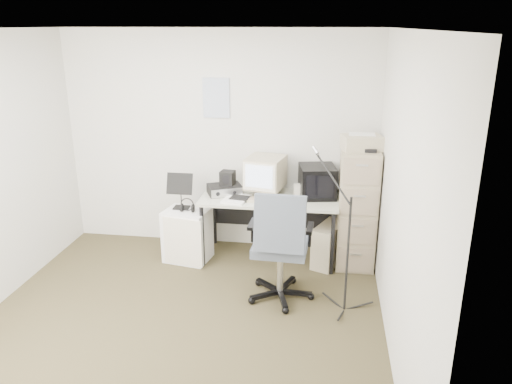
# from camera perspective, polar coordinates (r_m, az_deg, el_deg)

# --- Properties ---
(floor) EXTENTS (3.60, 3.60, 0.01)m
(floor) POSITION_cam_1_polar(r_m,az_deg,el_deg) (4.64, -8.72, -14.73)
(floor) COLOR #423B1F
(floor) RESTS_ON ground
(ceiling) EXTENTS (3.60, 3.60, 0.01)m
(ceiling) POSITION_cam_1_polar(r_m,az_deg,el_deg) (3.89, -10.60, 17.87)
(ceiling) COLOR white
(ceiling) RESTS_ON ground
(wall_back) EXTENTS (3.60, 0.02, 2.50)m
(wall_back) POSITION_cam_1_polar(r_m,az_deg,el_deg) (5.77, -4.22, 5.76)
(wall_back) COLOR silver
(wall_back) RESTS_ON ground
(wall_front) EXTENTS (3.60, 0.02, 2.50)m
(wall_front) POSITION_cam_1_polar(r_m,az_deg,el_deg) (2.59, -21.79, -12.51)
(wall_front) COLOR silver
(wall_front) RESTS_ON ground
(wall_right) EXTENTS (0.02, 3.60, 2.50)m
(wall_right) POSITION_cam_1_polar(r_m,az_deg,el_deg) (3.95, 16.18, -1.08)
(wall_right) COLOR silver
(wall_right) RESTS_ON ground
(wall_calendar) EXTENTS (0.30, 0.02, 0.44)m
(wall_calendar) POSITION_cam_1_polar(r_m,az_deg,el_deg) (5.67, -4.57, 10.66)
(wall_calendar) COLOR white
(wall_calendar) RESTS_ON wall_back
(filing_cabinet) EXTENTS (0.40, 0.60, 1.30)m
(filing_cabinet) POSITION_cam_1_polar(r_m,az_deg,el_deg) (5.51, 11.46, -1.70)
(filing_cabinet) COLOR #9F9686
(filing_cabinet) RESTS_ON floor
(printer) EXTENTS (0.44, 0.35, 0.15)m
(printer) POSITION_cam_1_polar(r_m,az_deg,el_deg) (5.26, 11.99, 5.54)
(printer) COLOR #BCAD95
(printer) RESTS_ON filing_cabinet
(desk) EXTENTS (1.50, 0.70, 0.73)m
(desk) POSITION_cam_1_polar(r_m,az_deg,el_deg) (5.61, 1.55, -4.08)
(desk) COLOR beige
(desk) RESTS_ON floor
(crt_monitor) EXTENTS (0.46, 0.47, 0.42)m
(crt_monitor) POSITION_cam_1_polar(r_m,az_deg,el_deg) (5.51, 1.09, 1.87)
(crt_monitor) COLOR #BCAD95
(crt_monitor) RESTS_ON desk
(crt_tv) EXTENTS (0.44, 0.46, 0.34)m
(crt_tv) POSITION_cam_1_polar(r_m,az_deg,el_deg) (5.49, 7.01, 1.22)
(crt_tv) COLOR black
(crt_tv) RESTS_ON desk
(desk_speaker) EXTENTS (0.09, 0.09, 0.14)m
(desk_speaker) POSITION_cam_1_polar(r_m,az_deg,el_deg) (5.49, 4.76, 0.17)
(desk_speaker) COLOR silver
(desk_speaker) RESTS_ON desk
(keyboard) EXTENTS (0.43, 0.20, 0.02)m
(keyboard) POSITION_cam_1_polar(r_m,az_deg,el_deg) (5.36, 1.15, -0.87)
(keyboard) COLOR #BCAD95
(keyboard) RESTS_ON desk
(mouse) EXTENTS (0.09, 0.12, 0.03)m
(mouse) POSITION_cam_1_polar(r_m,az_deg,el_deg) (5.23, 4.32, -1.37)
(mouse) COLOR black
(mouse) RESTS_ON desk
(radio_receiver) EXTENTS (0.44, 0.38, 0.10)m
(radio_receiver) POSITION_cam_1_polar(r_m,az_deg,el_deg) (5.57, -3.62, 0.29)
(radio_receiver) COLOR black
(radio_receiver) RESTS_ON desk
(radio_speaker) EXTENTS (0.17, 0.16, 0.15)m
(radio_speaker) POSITION_cam_1_polar(r_m,az_deg,el_deg) (5.57, -3.27, 1.65)
(radio_speaker) COLOR black
(radio_speaker) RESTS_ON radio_receiver
(papers) EXTENTS (0.30, 0.37, 0.02)m
(papers) POSITION_cam_1_polar(r_m,az_deg,el_deg) (5.39, -2.29, -0.78)
(papers) COLOR white
(papers) RESTS_ON desk
(pc_tower) EXTENTS (0.39, 0.54, 0.46)m
(pc_tower) POSITION_cam_1_polar(r_m,az_deg,el_deg) (5.57, 8.33, -5.97)
(pc_tower) COLOR #BCAD95
(pc_tower) RESTS_ON floor
(office_chair) EXTENTS (0.68, 0.68, 1.13)m
(office_chair) POSITION_cam_1_polar(r_m,az_deg,el_deg) (4.73, 2.83, -5.97)
(office_chair) COLOR #3A3F49
(office_chair) RESTS_ON floor
(side_cart) EXTENTS (0.53, 0.46, 0.59)m
(side_cart) POSITION_cam_1_polar(r_m,az_deg,el_deg) (5.65, -7.83, -4.90)
(side_cart) COLOR white
(side_cart) RESTS_ON floor
(music_stand) EXTENTS (0.29, 0.16, 0.42)m
(music_stand) POSITION_cam_1_polar(r_m,az_deg,el_deg) (5.54, -8.60, 0.19)
(music_stand) COLOR black
(music_stand) RESTS_ON side_cart
(headphones) EXTENTS (0.18, 0.18, 0.03)m
(headphones) POSITION_cam_1_polar(r_m,az_deg,el_deg) (5.49, -7.86, -1.72)
(headphones) COLOR black
(headphones) RESTS_ON side_cart
(mic_stand) EXTENTS (0.03, 0.03, 1.46)m
(mic_stand) POSITION_cam_1_polar(r_m,az_deg,el_deg) (4.53, 10.55, -5.16)
(mic_stand) COLOR black
(mic_stand) RESTS_ON floor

